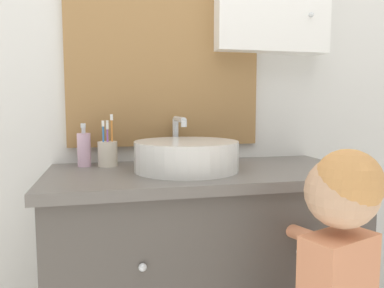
{
  "coord_description": "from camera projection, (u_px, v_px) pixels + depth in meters",
  "views": [
    {
      "loc": [
        -0.34,
        -0.95,
        1.06
      ],
      "look_at": [
        -0.06,
        0.29,
        0.92
      ],
      "focal_mm": 35.0,
      "sensor_mm": 36.0,
      "label": 1
    }
  ],
  "objects": [
    {
      "name": "vanity_counter",
      "position": [
        204.0,
        278.0,
        1.39
      ],
      "size": [
        1.11,
        0.53,
        0.82
      ],
      "color": "#4C4742",
      "rests_on": "ground_plane"
    },
    {
      "name": "toothbrush_holder",
      "position": [
        108.0,
        152.0,
        1.42
      ],
      "size": [
        0.07,
        0.07,
        0.2
      ],
      "color": "beige",
      "rests_on": "vanity_counter"
    },
    {
      "name": "sink_basin",
      "position": [
        186.0,
        155.0,
        1.33
      ],
      "size": [
        0.37,
        0.42,
        0.19
      ],
      "color": "silver",
      "rests_on": "vanity_counter"
    },
    {
      "name": "soap_dispenser",
      "position": [
        84.0,
        149.0,
        1.42
      ],
      "size": [
        0.05,
        0.05,
        0.16
      ],
      "color": "#CCA3BC",
      "rests_on": "vanity_counter"
    },
    {
      "name": "wall_back",
      "position": [
        191.0,
        53.0,
        1.59
      ],
      "size": [
        3.2,
        0.18,
        2.5
      ],
      "color": "silver",
      "rests_on": "ground_plane"
    },
    {
      "name": "child_figure",
      "position": [
        338.0,
        280.0,
        0.97
      ],
      "size": [
        0.22,
        0.46,
        0.95
      ],
      "color": "slate",
      "rests_on": "ground_plane"
    }
  ]
}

